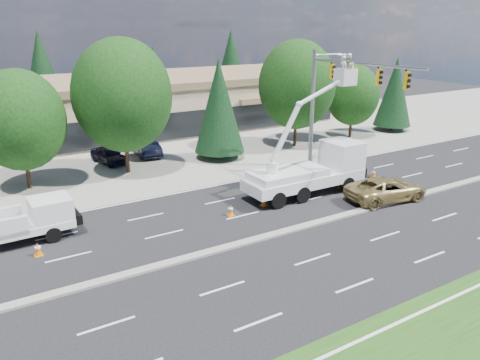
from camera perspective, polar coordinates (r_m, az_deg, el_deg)
ground at (r=25.35m, az=4.21°, el=-6.73°), size 140.00×140.00×0.00m
concrete_apron at (r=42.25m, az=-11.76°, el=3.29°), size 140.00×22.00×0.01m
road_median at (r=25.33m, az=4.21°, el=-6.61°), size 120.00×0.55×0.12m
strip_mall at (r=51.00m, az=-15.89°, el=8.79°), size 50.40×15.40×5.50m
tree_front_c at (r=34.27m, az=-25.24°, el=6.60°), size 5.87×5.87×8.14m
tree_front_d at (r=35.50m, az=-14.14°, el=9.96°), size 7.22×7.22×10.02m
tree_front_e at (r=38.85m, az=-2.57°, el=9.01°), size 4.18×4.18×8.23m
tree_front_f at (r=43.08m, az=6.95°, el=11.45°), size 6.92×6.92×9.61m
tree_front_g at (r=47.88m, az=13.59°, el=10.04°), size 5.16×5.16×7.16m
tree_front_h at (r=52.27m, az=18.35°, el=10.18°), size 3.87×3.87×7.62m
tree_back_b at (r=61.53m, az=-22.98°, el=12.09°), size 5.19×5.19×10.22m
tree_back_c at (r=65.28m, az=-10.44°, el=12.48°), size 4.09×4.09×8.07m
tree_back_d at (r=70.40m, az=-1.10°, el=14.10°), size 5.16×5.16×10.16m
signal_mast at (r=35.10m, az=11.23°, el=10.38°), size 2.76×10.16×9.00m
utility_pickup at (r=26.75m, az=-24.71°, el=-5.06°), size 5.55×2.31×2.11m
bucket_truck at (r=31.42m, az=9.22°, el=1.96°), size 8.87×2.80×9.00m
traffic_cone_a at (r=25.09m, az=-23.41°, el=-7.74°), size 0.40×0.40×0.70m
traffic_cone_b at (r=27.69m, az=-1.15°, el=-3.68°), size 0.40×0.40×0.70m
traffic_cone_c at (r=29.17m, az=2.93°, el=-2.52°), size 0.40×0.40×0.70m
traffic_cone_d at (r=32.91m, az=12.28°, el=-0.47°), size 0.40×0.40×0.70m
traffic_cone_e at (r=35.80m, az=15.97°, el=0.78°), size 0.40×0.40×0.70m
minivan at (r=31.35m, az=17.41°, el=-1.06°), size 5.67×3.14×1.50m
parked_car_west at (r=39.47m, az=-15.65°, el=2.94°), size 2.53×4.27×1.36m
parked_car_east at (r=41.44m, az=-11.51°, el=4.20°), size 2.25×5.23×1.68m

